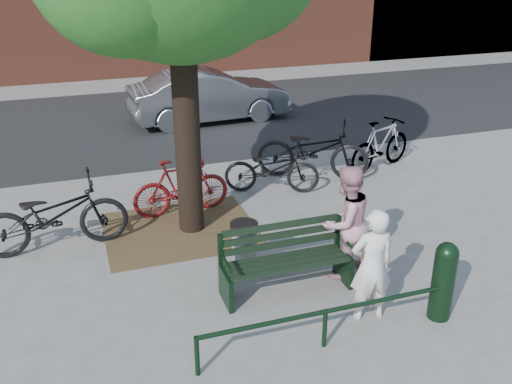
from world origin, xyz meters
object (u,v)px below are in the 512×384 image
object	(u,v)px
person_left	(372,265)
park_bench	(285,257)
bicycle_c	(272,169)
parked_car	(209,96)
person_right	(345,223)
bollard	(444,278)
litter_bin	(244,249)

from	to	relation	value
person_left	park_bench	bearing A→B (deg)	-45.12
park_bench	bicycle_c	distance (m)	3.28
person_left	parked_car	xyz separation A→B (m)	(0.26, 8.95, -0.07)
person_right	bicycle_c	size ratio (longest dim) A/B	0.92
bollard	parked_car	xyz separation A→B (m)	(-0.59, 9.23, 0.12)
litter_bin	bicycle_c	bearing A→B (deg)	62.48
park_bench	parked_car	xyz separation A→B (m)	(1.01, 8.02, 0.20)
bollard	parked_car	size ratio (longest dim) A/B	0.25
person_left	bicycle_c	distance (m)	4.08
person_right	bollard	xyz separation A→B (m)	(0.69, -1.29, -0.26)
parked_car	bollard	bearing A→B (deg)	-179.92
bicycle_c	person_right	bearing A→B (deg)	-159.85
person_left	litter_bin	distance (m)	1.89
park_bench	bicycle_c	size ratio (longest dim) A/B	0.99
person_right	parked_car	xyz separation A→B (m)	(0.11, 7.95, -0.14)
parked_car	person_left	bearing A→B (deg)	174.81
person_left	bollard	size ratio (longest dim) A/B	1.42
person_left	bicycle_c	bearing A→B (deg)	-87.19
person_left	litter_bin	xyz separation A→B (m)	(-1.16, 1.45, -0.34)
park_bench	bollard	world-z (taller)	bollard
litter_bin	parked_car	distance (m)	7.63
person_left	parked_car	world-z (taller)	person_left
litter_bin	bollard	bearing A→B (deg)	-40.96
park_bench	parked_car	distance (m)	8.08
litter_bin	bicycle_c	xyz separation A→B (m)	(1.36, 2.61, 0.06)
park_bench	bollard	distance (m)	2.01
person_right	bicycle_c	distance (m)	3.08
person_left	bollard	bearing A→B (deg)	166.94
person_right	bollard	bearing A→B (deg)	100.75
bollard	park_bench	bearing A→B (deg)	142.80
litter_bin	parked_car	size ratio (longest dim) A/B	0.19
person_left	person_right	size ratio (longest dim) A/B	0.91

